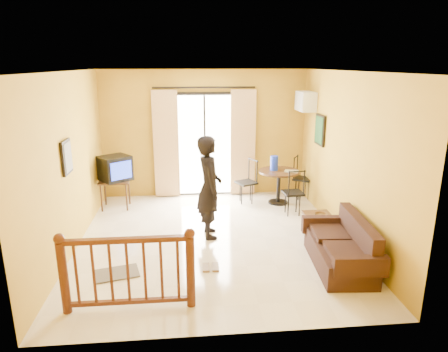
{
  "coord_description": "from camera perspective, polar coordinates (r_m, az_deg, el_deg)",
  "views": [
    {
      "loc": [
        -0.41,
        -6.28,
        2.92
      ],
      "look_at": [
        0.21,
        0.2,
        1.07
      ],
      "focal_mm": 32.0,
      "sensor_mm": 36.0,
      "label": 1
    }
  ],
  "objects": [
    {
      "name": "ground",
      "position": [
        6.94,
        -1.62,
        -9.06
      ],
      "size": [
        5.0,
        5.0,
        0.0
      ],
      "primitive_type": "plane",
      "color": "beige",
      "rests_on": "ground"
    },
    {
      "name": "room_shell",
      "position": [
        6.41,
        -1.73,
        4.9
      ],
      "size": [
        5.0,
        5.0,
        5.0
      ],
      "color": "white",
      "rests_on": "ground"
    },
    {
      "name": "balcony_door",
      "position": [
        8.89,
        -2.76,
        4.57
      ],
      "size": [
        2.25,
        0.14,
        2.46
      ],
      "color": "black",
      "rests_on": "ground"
    },
    {
      "name": "tv_table",
      "position": [
        8.53,
        -15.33,
        -1.05
      ],
      "size": [
        0.6,
        0.5,
        0.6
      ],
      "color": "black",
      "rests_on": "ground"
    },
    {
      "name": "television",
      "position": [
        8.43,
        -15.28,
        1.09
      ],
      "size": [
        0.75,
        0.74,
        0.5
      ],
      "rotation": [
        0.0,
        0.0,
        0.64
      ],
      "color": "black",
      "rests_on": "tv_table"
    },
    {
      "name": "picture_left",
      "position": [
        6.49,
        -21.55,
        2.54
      ],
      "size": [
        0.05,
        0.42,
        0.52
      ],
      "color": "black",
      "rests_on": "room_shell"
    },
    {
      "name": "dining_table",
      "position": [
        8.57,
        7.84,
        -0.22
      ],
      "size": [
        0.86,
        0.86,
        0.72
      ],
      "color": "black",
      "rests_on": "ground"
    },
    {
      "name": "water_jug",
      "position": [
        8.52,
        7.18,
        1.84
      ],
      "size": [
        0.17,
        0.17,
        0.31
      ],
      "primitive_type": "cylinder",
      "color": "#162DD0",
      "rests_on": "dining_table"
    },
    {
      "name": "serving_tray",
      "position": [
        8.5,
        9.61,
        0.68
      ],
      "size": [
        0.33,
        0.27,
        0.02
      ],
      "primitive_type": "cube",
      "rotation": [
        0.0,
        0.0,
        -0.39
      ],
      "color": "beige",
      "rests_on": "dining_table"
    },
    {
      "name": "dining_chairs",
      "position": [
        8.65,
        7.96,
        -4.05
      ],
      "size": [
        1.83,
        1.44,
        0.95
      ],
      "color": "black",
      "rests_on": "ground"
    },
    {
      "name": "air_conditioner",
      "position": [
        8.64,
        11.56,
        10.41
      ],
      "size": [
        0.31,
        0.6,
        0.4
      ],
      "color": "white",
      "rests_on": "room_shell"
    },
    {
      "name": "botanical_print",
      "position": [
        8.12,
        13.53,
        6.41
      ],
      "size": [
        0.05,
        0.5,
        0.6
      ],
      "color": "black",
      "rests_on": "room_shell"
    },
    {
      "name": "coffee_table",
      "position": [
        7.06,
        13.73,
        -6.86
      ],
      "size": [
        0.47,
        0.84,
        0.38
      ],
      "color": "black",
      "rests_on": "ground"
    },
    {
      "name": "bowl",
      "position": [
        7.04,
        13.68,
        -5.51
      ],
      "size": [
        0.22,
        0.22,
        0.07
      ],
      "primitive_type": "imported",
      "rotation": [
        0.0,
        0.0,
        -0.03
      ],
      "color": "brown",
      "rests_on": "coffee_table"
    },
    {
      "name": "sofa",
      "position": [
        6.23,
        16.6,
        -9.95
      ],
      "size": [
        0.83,
        1.6,
        0.74
      ],
      "rotation": [
        0.0,
        0.0,
        -0.08
      ],
      "color": "black",
      "rests_on": "ground"
    },
    {
      "name": "standing_person",
      "position": [
        6.79,
        -2.13,
        -1.61
      ],
      "size": [
        0.48,
        0.68,
        1.77
      ],
      "primitive_type": "imported",
      "rotation": [
        0.0,
        0.0,
        1.66
      ],
      "color": "black",
      "rests_on": "ground"
    },
    {
      "name": "stair_balustrade",
      "position": [
        5.03,
        -13.62,
        -12.59
      ],
      "size": [
        1.63,
        0.13,
        1.04
      ],
      "color": "#471E0F",
      "rests_on": "ground"
    },
    {
      "name": "doormat",
      "position": [
        6.09,
        -15.01,
        -13.27
      ],
      "size": [
        0.68,
        0.54,
        0.02
      ],
      "primitive_type": "cube",
      "rotation": [
        0.0,
        0.0,
        0.25
      ],
      "color": "#504940",
      "rests_on": "ground"
    },
    {
      "name": "sandals",
      "position": [
        6.04,
        -1.91,
        -12.89
      ],
      "size": [
        0.25,
        0.25,
        0.03
      ],
      "color": "brown",
      "rests_on": "ground"
    }
  ]
}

